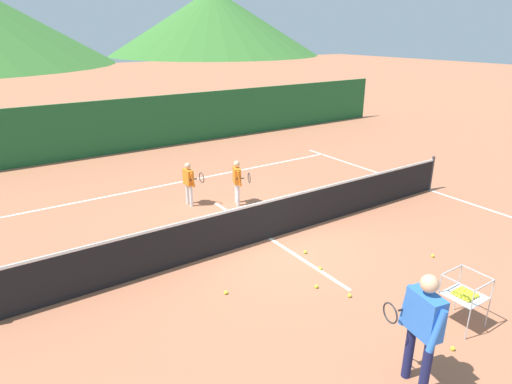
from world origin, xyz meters
name	(u,v)px	position (x,y,z in m)	size (l,w,h in m)	color
ground_plane	(270,238)	(0.00, 0.00, 0.00)	(120.00, 120.00, 0.00)	#A86647
line_baseline_far	(182,182)	(0.00, 4.87, 0.00)	(11.93, 0.08, 0.01)	white
line_sideline_east	(428,190)	(5.97, 0.00, 0.00)	(0.08, 11.20, 0.01)	white
line_service_center	(270,238)	(0.00, 0.00, 0.00)	(0.08, 5.25, 0.01)	white
tennis_net	(270,219)	(0.00, 0.00, 0.50)	(12.07, 0.08, 1.05)	#333338
instructor	(423,322)	(-0.95, -4.75, 1.04)	(0.44, 0.83, 1.73)	#191E4C
student_0	(189,180)	(-0.64, 2.93, 0.74)	(0.40, 0.59, 1.22)	silver
student_1	(237,178)	(0.50, 2.24, 0.76)	(0.41, 0.69, 1.26)	silver
ball_cart	(465,294)	(0.79, -4.34, 0.58)	(0.58, 0.58, 0.90)	#B7B7BC
tennis_ball_0	(320,268)	(0.03, -1.74, 0.03)	(0.07, 0.07, 0.07)	yellow
tennis_ball_1	(350,296)	(-0.17, -2.77, 0.03)	(0.07, 0.07, 0.07)	yellow
tennis_ball_3	(305,252)	(0.22, -1.04, 0.03)	(0.07, 0.07, 0.07)	yellow
tennis_ball_5	(433,256)	(2.40, -2.68, 0.03)	(0.07, 0.07, 0.07)	yellow
tennis_ball_7	(316,286)	(-0.48, -2.20, 0.03)	(0.07, 0.07, 0.07)	yellow
tennis_ball_8	(453,348)	(0.12, -4.66, 0.03)	(0.07, 0.07, 0.07)	yellow
tennis_ball_9	(226,292)	(-2.01, -1.43, 0.03)	(0.07, 0.07, 0.07)	yellow
windscreen_fence	(131,125)	(0.00, 9.51, 1.05)	(26.25, 0.08, 2.10)	#1E5B2D
hill_0	(214,22)	(36.98, 70.57, 5.91)	(39.76, 39.76, 11.82)	#38702D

